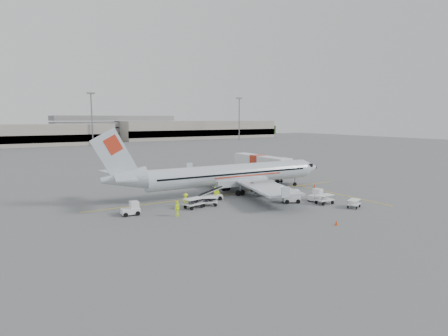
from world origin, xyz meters
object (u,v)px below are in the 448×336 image
(jet_bridge, at_px, (258,167))
(belt_loader, at_px, (211,192))
(tug_fore, at_px, (316,195))
(aircraft, at_px, (233,161))
(tug_aft, at_px, (130,208))
(tug_mid, at_px, (291,196))

(jet_bridge, bearing_deg, belt_loader, -145.22)
(jet_bridge, xyz_separation_m, tug_fore, (-5.06, -20.37, -1.42))
(aircraft, relative_size, tug_fore, 16.83)
(jet_bridge, xyz_separation_m, tug_aft, (-29.68, -14.46, -1.44))
(belt_loader, height_order, tug_fore, belt_loader)
(aircraft, relative_size, jet_bridge, 2.13)
(tug_mid, bearing_deg, jet_bridge, 88.82)
(belt_loader, bearing_deg, tug_mid, -23.37)
(aircraft, relative_size, tug_aft, 17.23)
(tug_fore, distance_m, tug_mid, 3.78)
(jet_bridge, relative_size, belt_loader, 3.92)
(tug_mid, bearing_deg, tug_fore, 7.73)
(aircraft, height_order, tug_fore, aircraft)
(aircraft, bearing_deg, jet_bridge, 40.53)
(aircraft, relative_size, belt_loader, 8.35)
(aircraft, height_order, belt_loader, aircraft)
(belt_loader, height_order, tug_mid, belt_loader)
(jet_bridge, bearing_deg, tug_fore, -104.00)
(aircraft, xyz_separation_m, tug_mid, (3.25, -9.82, -4.17))
(aircraft, xyz_separation_m, belt_loader, (-5.28, -2.43, -3.87))
(tug_fore, bearing_deg, aircraft, 111.42)
(aircraft, relative_size, tug_mid, 15.92)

